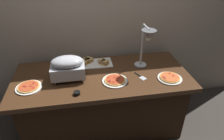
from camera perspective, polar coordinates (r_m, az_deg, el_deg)
ground_plane at (r=2.69m, az=-2.43°, el=-15.13°), size 8.00×8.00×0.00m
back_wall at (r=2.46m, az=-4.68°, el=13.62°), size 4.40×0.04×2.40m
buffet_table at (r=2.42m, az=-2.64°, el=-8.84°), size 1.90×0.84×0.76m
chafing_dish at (r=2.10m, az=-12.45°, el=0.91°), size 0.34×0.22×0.26m
heat_lamp at (r=2.11m, az=9.92°, el=8.72°), size 0.15×0.32×0.50m
pizza_plate_front at (r=2.08m, az=0.82°, el=-2.95°), size 0.26×0.26×0.03m
pizza_plate_center at (r=2.15m, az=-22.50°, el=-4.48°), size 0.25×0.25×0.03m
pizza_plate_raised_stand at (r=2.21m, az=16.02°, el=-2.15°), size 0.26×0.26×0.03m
sandwich_platter at (r=2.40m, az=-5.22°, el=2.20°), size 0.40×0.23×0.06m
sauce_cup_near at (r=1.93m, az=-9.90°, el=-6.43°), size 0.06×0.06×0.03m
serving_spatula at (r=2.18m, az=8.04°, el=-1.81°), size 0.10×0.17×0.01m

